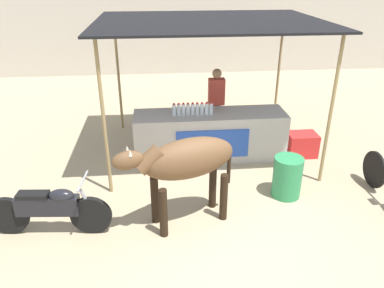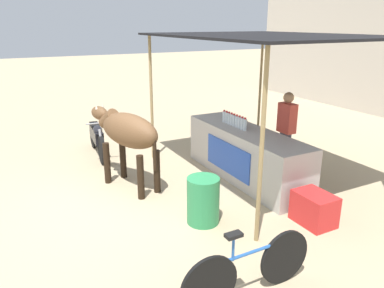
% 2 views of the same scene
% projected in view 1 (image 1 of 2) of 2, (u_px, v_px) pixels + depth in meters
% --- Properties ---
extents(ground_plane, '(60.00, 60.00, 0.00)m').
position_uv_depth(ground_plane, '(229.00, 222.00, 5.77)').
color(ground_plane, tan).
extents(stall_counter, '(3.00, 0.82, 0.96)m').
position_uv_depth(stall_counter, '(210.00, 136.00, 7.54)').
color(stall_counter, '#B2ADA8').
rests_on(stall_counter, ground).
extents(stall_awning, '(4.20, 3.20, 2.68)m').
position_uv_depth(stall_awning, '(210.00, 26.00, 6.91)').
color(stall_awning, black).
rests_on(stall_awning, ground).
extents(water_bottle_row, '(0.79, 0.07, 0.25)m').
position_uv_depth(water_bottle_row, '(193.00, 109.00, 7.21)').
color(water_bottle_row, silver).
rests_on(water_bottle_row, stall_counter).
extents(vendor_behind_counter, '(0.34, 0.22, 1.65)m').
position_uv_depth(vendor_behind_counter, '(216.00, 105.00, 8.08)').
color(vendor_behind_counter, '#383842').
rests_on(vendor_behind_counter, ground).
extents(cooler_box, '(0.60, 0.44, 0.48)m').
position_uv_depth(cooler_box, '(301.00, 144.00, 7.72)').
color(cooler_box, red).
rests_on(cooler_box, ground).
extents(water_barrel, '(0.49, 0.49, 0.72)m').
position_uv_depth(water_barrel, '(287.00, 177.00, 6.30)').
color(water_barrel, '#2D8C51').
rests_on(water_barrel, ground).
extents(cow, '(1.84, 0.95, 1.44)m').
position_uv_depth(cow, '(185.00, 162.00, 5.36)').
color(cow, brown).
rests_on(cow, ground).
extents(motorcycle_parked, '(1.80, 0.55, 0.90)m').
position_uv_depth(motorcycle_parked, '(50.00, 208.00, 5.37)').
color(motorcycle_parked, black).
rests_on(motorcycle_parked, ground).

